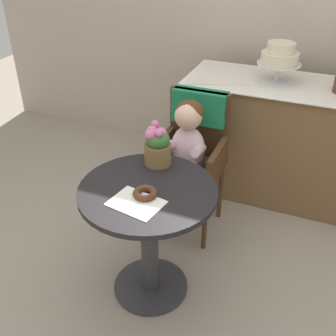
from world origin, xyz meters
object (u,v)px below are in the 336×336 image
object	(u,v)px
seated_child	(187,146)
flower_vase	(157,145)
wicker_chair	(195,141)
donut_front	(145,193)
cafe_table	(149,221)
tiered_cake_stand	(280,57)

from	to	relation	value
seated_child	flower_vase	distance (m)	0.36
wicker_chair	donut_front	distance (m)	0.79
flower_vase	seated_child	bearing A→B (deg)	79.65
flower_vase	donut_front	bearing A→B (deg)	-77.55
cafe_table	donut_front	world-z (taller)	donut_front
cafe_table	seated_child	distance (m)	0.59
seated_child	flower_vase	bearing A→B (deg)	-100.35
wicker_chair	seated_child	world-z (taller)	seated_child
wicker_chair	tiered_cake_stand	distance (m)	0.83
wicker_chair	seated_child	bearing A→B (deg)	-86.01
donut_front	flower_vase	xyz separation A→B (m)	(-0.07, 0.31, 0.09)
wicker_chair	donut_front	bearing A→B (deg)	-85.22
donut_front	tiered_cake_stand	world-z (taller)	tiered_cake_stand
flower_vase	tiered_cake_stand	bearing A→B (deg)	66.56
donut_front	tiered_cake_stand	xyz separation A→B (m)	(0.39, 1.36, 0.34)
tiered_cake_stand	donut_front	bearing A→B (deg)	-105.82
tiered_cake_stand	seated_child	bearing A→B (deg)	-118.49
cafe_table	wicker_chair	distance (m)	0.74
seated_child	tiered_cake_stand	size ratio (longest dim) A/B	2.42
cafe_table	donut_front	bearing A→B (deg)	-76.28
wicker_chair	flower_vase	size ratio (longest dim) A/B	3.99
seated_child	donut_front	world-z (taller)	seated_child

